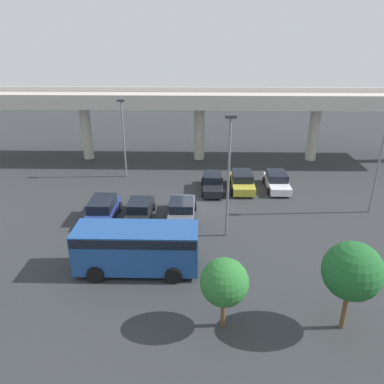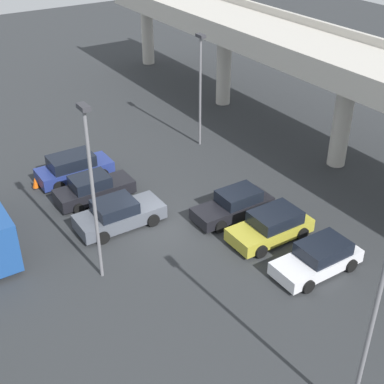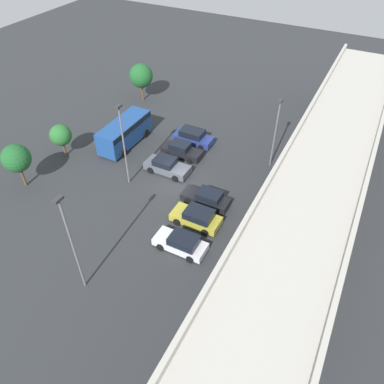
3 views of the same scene
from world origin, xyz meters
TOP-DOWN VIEW (x-y plane):
  - ground_plane at (0.00, 0.00)m, footprint 107.40×107.40m
  - highway_overpass at (0.00, 13.13)m, footprint 51.26×6.40m
  - parked_car_0 at (-7.25, -1.81)m, footprint 2.14×4.51m
  - parked_car_1 at (-4.44, -1.76)m, footprint 1.99×4.48m
  - parked_car_2 at (-1.23, -1.73)m, footprint 2.19×4.69m
  - parked_car_3 at (1.28, 3.99)m, footprint 1.98×4.54m
  - parked_car_4 at (3.98, 4.35)m, footprint 2.20×4.39m
  - parked_car_5 at (7.16, 4.54)m, footprint 2.08×4.42m
  - shuttle_bus at (-3.54, -8.48)m, footprint 7.20×2.80m
  - lamp_post_near_aisle at (2.02, -4.23)m, footprint 0.70×0.35m
  - lamp_post_mid_lot at (-7.20, 7.36)m, footprint 0.70×0.35m
  - lamp_post_by_overpass at (13.66, -0.21)m, footprint 0.70×0.35m
  - tree_front_left at (-13.40, -12.56)m, footprint 3.06×3.06m
  - tree_front_centre at (1.32, -13.06)m, footprint 2.29×2.29m
  - tree_front_right at (7.08, -13.06)m, footprint 2.73×2.73m
  - traffic_cone at (-7.52, -4.18)m, footprint 0.44×0.44m

SIDE VIEW (x-z plane):
  - ground_plane at x=0.00m, z-range 0.00..0.00m
  - traffic_cone at x=-7.52m, z-range -0.02..0.68m
  - parked_car_5 at x=7.16m, z-range -0.04..1.42m
  - parked_car_3 at x=1.28m, z-range -0.05..1.43m
  - parked_car_1 at x=-4.44m, z-range -0.07..1.47m
  - parked_car_4 at x=3.98m, z-range -0.03..1.49m
  - parked_car_2 at x=-1.23m, z-range -0.06..1.52m
  - parked_car_0 at x=-7.25m, z-range -0.03..1.62m
  - shuttle_bus at x=-3.54m, z-range 0.28..3.09m
  - tree_front_centre at x=1.32m, z-range 0.70..4.41m
  - tree_front_right at x=7.08m, z-range 0.94..5.58m
  - tree_front_left at x=-13.40m, z-range 0.93..5.88m
  - lamp_post_mid_lot at x=-7.20m, z-range 0.68..8.23m
  - lamp_post_near_aisle at x=2.02m, z-range 0.70..9.21m
  - lamp_post_by_overpass at x=13.66m, z-range 0.70..9.57m
  - highway_overpass at x=0.00m, z-range 2.40..9.91m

